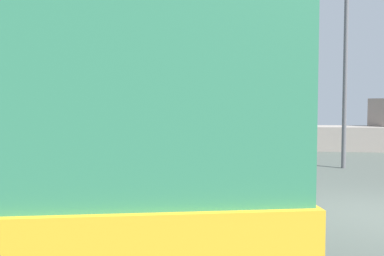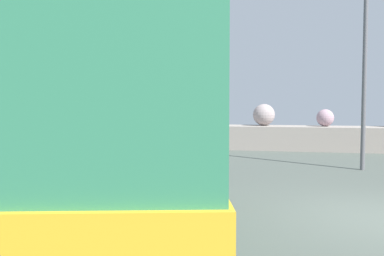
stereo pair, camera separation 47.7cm
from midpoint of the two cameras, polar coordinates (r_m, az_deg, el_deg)
The scene contains 4 objects.
ground at distance 8.90m, azimuth 22.83°, elevation -10.87°, with size 32.00×26.00×0.02m.
breakwater at distance 20.31m, azimuth 14.22°, elevation -0.82°, with size 31.36×2.30×2.38m.
vintage_coach at distance 5.93m, azimuth -13.34°, elevation 2.24°, with size 4.39×8.91×3.70m.
lamp_post at distance 14.79m, azimuth 19.29°, elevation 10.71°, with size 0.91×0.50×7.36m.
Camera 1 is at (-2.53, -8.36, 2.16)m, focal length 39.92 mm.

